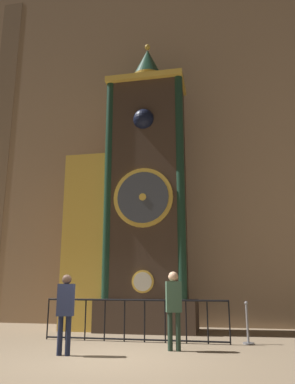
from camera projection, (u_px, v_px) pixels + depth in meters
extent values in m
plane|color=#847056|center=(105.00, 359.00, 7.36)|extent=(28.00, 28.00, 0.00)
cube|color=#997A5B|center=(155.00, 118.00, 14.78)|extent=(24.00, 0.30, 15.58)
cube|color=#7D644B|center=(0.00, 147.00, 15.74)|extent=(0.90, 0.12, 14.02)
cube|color=#423328|center=(148.00, 315.00, 11.60)|extent=(3.08, 1.61, 0.94)
cube|color=#423328|center=(148.00, 185.00, 12.58)|extent=(2.46, 1.40, 7.44)
cube|color=gold|center=(147.00, 86.00, 13.33)|extent=(2.66, 1.54, 0.20)
cylinder|color=gold|center=(143.00, 282.00, 11.15)|extent=(0.67, 0.05, 0.67)
cylinder|color=silver|center=(143.00, 282.00, 11.12)|extent=(0.55, 0.03, 0.55)
cylinder|color=gold|center=(143.00, 197.00, 11.75)|extent=(1.90, 0.07, 1.90)
cylinder|color=#3D424C|center=(143.00, 197.00, 11.70)|extent=(1.64, 0.04, 1.64)
cylinder|color=gold|center=(143.00, 197.00, 11.69)|extent=(0.23, 0.03, 0.23)
cube|color=black|center=(146.00, 125.00, 12.87)|extent=(0.88, 0.42, 0.88)
sphere|color=black|center=(144.00, 120.00, 12.46)|extent=(0.71, 0.71, 0.71)
cylinder|color=#193828|center=(109.00, 182.00, 12.22)|extent=(0.28, 0.28, 7.44)
cylinder|color=#193828|center=(180.00, 178.00, 11.77)|extent=(0.28, 0.28, 7.44)
cylinder|color=gold|center=(148.00, 81.00, 13.49)|extent=(1.13, 1.13, 0.30)
cone|color=#1C3D2C|center=(148.00, 64.00, 13.66)|extent=(1.07, 1.07, 1.13)
sphere|color=gold|center=(148.00, 47.00, 13.82)|extent=(0.20, 0.20, 0.20)
cube|color=brown|center=(90.00, 240.00, 12.58)|extent=(1.41, 1.19, 5.68)
cube|color=gold|center=(83.00, 238.00, 12.00)|extent=(1.48, 0.06, 5.68)
cylinder|color=black|center=(48.00, 319.00, 10.01)|extent=(0.04, 0.04, 1.04)
cylinder|color=black|center=(66.00, 319.00, 9.91)|extent=(0.04, 0.04, 1.04)
cylinder|color=black|center=(85.00, 319.00, 9.81)|extent=(0.04, 0.04, 1.04)
cylinder|color=black|center=(105.00, 320.00, 9.71)|extent=(0.04, 0.04, 1.04)
cylinder|color=black|center=(124.00, 320.00, 9.61)|extent=(0.04, 0.04, 1.04)
cylinder|color=black|center=(145.00, 321.00, 9.51)|extent=(0.04, 0.04, 1.04)
cylinder|color=black|center=(165.00, 321.00, 9.41)|extent=(0.04, 0.04, 1.04)
cylinder|color=black|center=(186.00, 321.00, 9.32)|extent=(0.04, 0.04, 1.04)
cylinder|color=black|center=(208.00, 322.00, 9.22)|extent=(0.04, 0.04, 1.04)
cylinder|color=black|center=(230.00, 322.00, 9.12)|extent=(0.04, 0.04, 1.04)
cylinder|color=black|center=(135.00, 300.00, 9.68)|extent=(4.77, 0.05, 0.05)
cylinder|color=black|center=(134.00, 339.00, 9.46)|extent=(4.77, 0.04, 0.04)
cylinder|color=#1B213A|center=(60.00, 335.00, 7.80)|extent=(0.11, 0.11, 0.78)
cylinder|color=#1B213A|center=(68.00, 336.00, 7.77)|extent=(0.11, 0.11, 0.78)
cube|color=navy|center=(66.00, 300.00, 7.95)|extent=(0.38, 0.28, 0.66)
sphere|color=brown|center=(67.00, 279.00, 8.05)|extent=(0.20, 0.20, 0.20)
cylinder|color=#213427|center=(170.00, 331.00, 8.31)|extent=(0.11, 0.11, 0.81)
cylinder|color=#213427|center=(178.00, 332.00, 8.28)|extent=(0.11, 0.11, 0.81)
cube|color=#385642|center=(174.00, 297.00, 8.47)|extent=(0.39, 0.30, 0.68)
sphere|color=tan|center=(173.00, 277.00, 8.57)|extent=(0.23, 0.23, 0.23)
cylinder|color=gray|center=(249.00, 343.00, 9.12)|extent=(0.28, 0.28, 0.04)
cylinder|color=gray|center=(247.00, 324.00, 9.23)|extent=(0.06, 0.06, 0.93)
sphere|color=gray|center=(246.00, 303.00, 9.35)|extent=(0.09, 0.09, 0.09)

